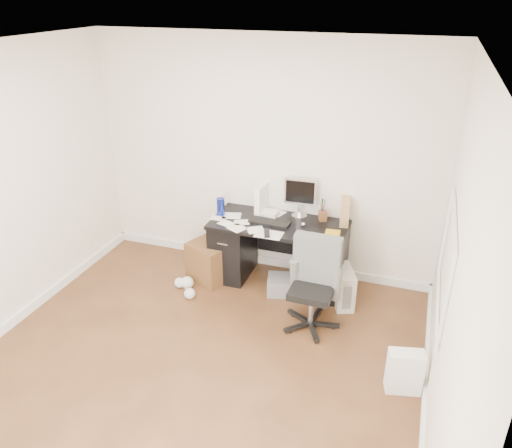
{
  "coord_description": "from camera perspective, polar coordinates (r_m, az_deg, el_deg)",
  "views": [
    {
      "loc": [
        1.68,
        -3.11,
        3.12
      ],
      "look_at": [
        0.19,
        1.2,
        0.93
      ],
      "focal_mm": 35.0,
      "sensor_mm": 36.0,
      "label": 1
    }
  ],
  "objects": [
    {
      "name": "room_shell",
      "position": [
        3.84,
        -7.96,
        3.01
      ],
      "size": [
        4.02,
        4.02,
        2.71
      ],
      "color": "silver",
      "rests_on": "ground"
    },
    {
      "name": "travel_mug",
      "position": [
        5.67,
        -4.05,
        1.99
      ],
      "size": [
        0.12,
        0.12,
        0.2
      ],
      "primitive_type": "cylinder",
      "rotation": [
        0.0,
        0.0,
        -0.43
      ],
      "color": "#16279A",
      "rests_on": "desk"
    },
    {
      "name": "desk_printer",
      "position": [
        5.61,
        3.06,
        -6.96
      ],
      "size": [
        0.39,
        0.34,
        0.19
      ],
      "primitive_type": "cube",
      "rotation": [
        0.0,
        0.0,
        0.24
      ],
      "color": "slate",
      "rests_on": "ground"
    },
    {
      "name": "computer_mouse",
      "position": [
        5.42,
        5.42,
        -0.06
      ],
      "size": [
        0.05,
        0.05,
        0.05
      ],
      "primitive_type": "sphere",
      "rotation": [
        0.0,
        0.0,
        0.03
      ],
      "color": "silver",
      "rests_on": "desk"
    },
    {
      "name": "magazine_file",
      "position": [
        5.51,
        10.12,
        1.46
      ],
      "size": [
        0.16,
        0.27,
        0.29
      ],
      "primitive_type": "cube",
      "rotation": [
        0.0,
        0.0,
        0.16
      ],
      "color": "#A87B51",
      "rests_on": "desk"
    },
    {
      "name": "white_binder",
      "position": [
        5.69,
        0.65,
        2.86
      ],
      "size": [
        0.15,
        0.3,
        0.33
      ],
      "primitive_type": "cube",
      "rotation": [
        0.0,
        0.0,
        -0.07
      ],
      "color": "white",
      "rests_on": "desk"
    },
    {
      "name": "pen_cup",
      "position": [
        5.55,
        7.68,
        1.65
      ],
      "size": [
        0.14,
        0.14,
        0.26
      ],
      "primitive_type": null,
      "rotation": [
        0.0,
        0.0,
        0.37
      ],
      "color": "brown",
      "rests_on": "desk"
    },
    {
      "name": "ground",
      "position": [
        4.72,
        -7.23,
        -15.98
      ],
      "size": [
        4.0,
        4.0,
        0.0
      ],
      "primitive_type": "plane",
      "color": "#432715",
      "rests_on": "ground"
    },
    {
      "name": "loose_papers",
      "position": [
        5.51,
        0.5,
        0.19
      ],
      "size": [
        1.1,
        0.6,
        0.0
      ],
      "primitive_type": null,
      "color": "silver",
      "rests_on": "desk"
    },
    {
      "name": "paper_remote",
      "position": [
        5.24,
        1.48,
        -1.1
      ],
      "size": [
        0.29,
        0.23,
        0.02
      ],
      "primitive_type": null,
      "rotation": [
        0.0,
        0.0,
        -0.0
      ],
      "color": "silver",
      "rests_on": "desk"
    },
    {
      "name": "keyboard",
      "position": [
        5.48,
        1.54,
        0.2
      ],
      "size": [
        0.47,
        0.19,
        0.03
      ],
      "primitive_type": "cube",
      "rotation": [
        0.0,
        0.0,
        -0.09
      ],
      "color": "black",
      "rests_on": "desk"
    },
    {
      "name": "yellow_book",
      "position": [
        5.24,
        8.78,
        -1.3
      ],
      "size": [
        0.18,
        0.23,
        0.04
      ],
      "primitive_type": "cube",
      "rotation": [
        0.0,
        0.0,
        0.09
      ],
      "color": "gold",
      "rests_on": "desk"
    },
    {
      "name": "office_chair",
      "position": [
        4.92,
        6.45,
        -7.07
      ],
      "size": [
        0.55,
        0.55,
        0.95
      ],
      "primitive_type": null,
      "rotation": [
        0.0,
        0.0,
        -0.02
      ],
      "color": "#4B4E4B",
      "rests_on": "ground"
    },
    {
      "name": "pc_tower",
      "position": [
        5.45,
        9.92,
        -7.06
      ],
      "size": [
        0.32,
        0.45,
        0.41
      ],
      "primitive_type": "cube",
      "rotation": [
        0.0,
        0.0,
        0.38
      ],
      "color": "#BCB9AA",
      "rests_on": "ground"
    },
    {
      "name": "shopping_bag",
      "position": [
        4.53,
        16.62,
        -15.87
      ],
      "size": [
        0.33,
        0.27,
        0.4
      ],
      "primitive_type": "cube",
      "rotation": [
        0.0,
        0.0,
        0.23
      ],
      "color": "white",
      "rests_on": "ground"
    },
    {
      "name": "desk",
      "position": [
        5.66,
        2.57,
        -3.1
      ],
      "size": [
        1.5,
        0.7,
        0.75
      ],
      "color": "black",
      "rests_on": "ground"
    },
    {
      "name": "wicker_basket",
      "position": [
        5.84,
        -5.01,
        -4.14
      ],
      "size": [
        0.6,
        0.6,
        0.45
      ],
      "primitive_type": "cube",
      "rotation": [
        0.0,
        0.0,
        -0.41
      ],
      "color": "#513418",
      "rests_on": "ground"
    },
    {
      "name": "lcd_monitor",
      "position": [
        5.58,
        5.06,
        3.02
      ],
      "size": [
        0.37,
        0.22,
        0.46
      ],
      "primitive_type": null,
      "rotation": [
        0.0,
        0.0,
        0.04
      ],
      "color": "silver",
      "rests_on": "desk"
    }
  ]
}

